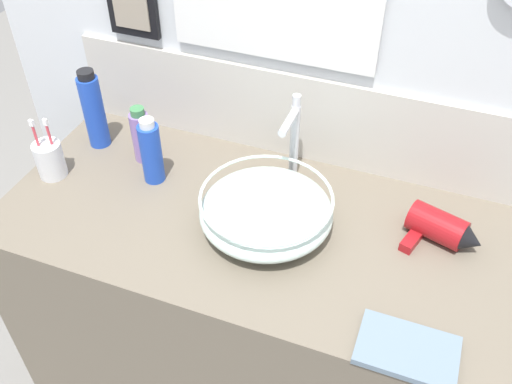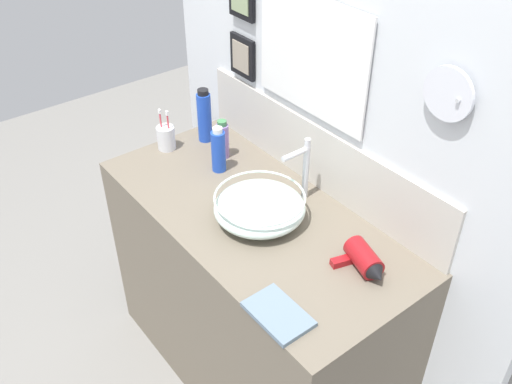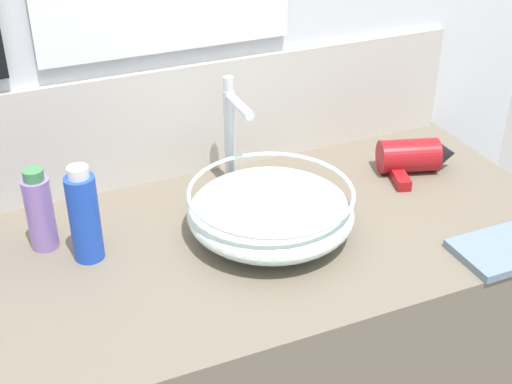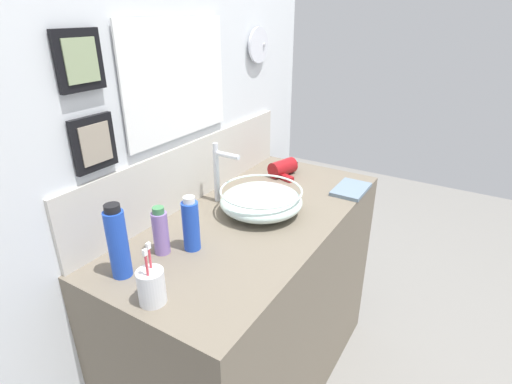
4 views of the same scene
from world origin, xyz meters
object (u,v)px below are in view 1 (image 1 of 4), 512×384
(hair_drier, at_px, (442,229))
(hand_towel, at_px, (407,350))
(glass_bowl_sink, at_px, (266,211))
(lotion_bottle, at_px, (151,152))
(shampoo_bottle, at_px, (94,110))
(soap_dispenser, at_px, (141,135))
(faucet, at_px, (293,134))
(toothbrush_cup, at_px, (50,159))

(hair_drier, bearing_deg, hand_towel, -93.26)
(glass_bowl_sink, bearing_deg, lotion_bottle, 169.27)
(shampoo_bottle, height_order, hand_towel, shampoo_bottle)
(soap_dispenser, bearing_deg, lotion_bottle, -44.56)
(glass_bowl_sink, relative_size, soap_dispenser, 1.95)
(faucet, relative_size, lotion_bottle, 1.31)
(glass_bowl_sink, xyz_separation_m, shampoo_bottle, (-0.57, 0.15, 0.06))
(hair_drier, distance_m, soap_dispenser, 0.82)
(faucet, xyz_separation_m, soap_dispenser, (-0.42, -0.07, -0.07))
(lotion_bottle, bearing_deg, hand_towel, -22.36)
(faucet, relative_size, hair_drier, 1.34)
(soap_dispenser, height_order, lotion_bottle, lotion_bottle)
(faucet, height_order, lotion_bottle, faucet)
(hair_drier, xyz_separation_m, soap_dispenser, (-0.82, 0.03, 0.04))
(shampoo_bottle, height_order, soap_dispenser, shampoo_bottle)
(toothbrush_cup, xyz_separation_m, lotion_bottle, (0.27, 0.08, 0.04))
(toothbrush_cup, height_order, hand_towel, toothbrush_cup)
(glass_bowl_sink, bearing_deg, faucet, 90.00)
(glass_bowl_sink, relative_size, lotion_bottle, 1.69)
(glass_bowl_sink, height_order, hand_towel, glass_bowl_sink)
(hair_drier, distance_m, lotion_bottle, 0.76)
(soap_dispenser, height_order, hand_towel, soap_dispenser)
(lotion_bottle, bearing_deg, hair_drier, 3.08)
(faucet, xyz_separation_m, toothbrush_cup, (-0.61, -0.22, -0.09))
(soap_dispenser, bearing_deg, glass_bowl_sink, -17.98)
(toothbrush_cup, relative_size, lotion_bottle, 0.94)
(glass_bowl_sink, relative_size, hair_drier, 1.72)
(soap_dispenser, relative_size, lotion_bottle, 0.87)
(toothbrush_cup, bearing_deg, lotion_bottle, 16.96)
(glass_bowl_sink, xyz_separation_m, faucet, (0.00, 0.20, 0.09))
(faucet, relative_size, hand_towel, 1.26)
(lotion_bottle, bearing_deg, faucet, 21.39)
(glass_bowl_sink, relative_size, shampoo_bottle, 1.36)
(hair_drier, relative_size, soap_dispenser, 1.13)
(hair_drier, xyz_separation_m, lotion_bottle, (-0.75, -0.04, 0.05))
(faucet, relative_size, toothbrush_cup, 1.39)
(faucet, distance_m, hand_towel, 0.60)
(glass_bowl_sink, xyz_separation_m, hair_drier, (0.41, 0.11, -0.02))
(shampoo_bottle, distance_m, hand_towel, 1.04)
(glass_bowl_sink, bearing_deg, soap_dispenser, 162.02)
(toothbrush_cup, xyz_separation_m, hand_towel, (1.00, -0.22, -0.04))
(soap_dispenser, distance_m, lotion_bottle, 0.10)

